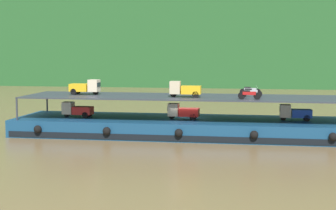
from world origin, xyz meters
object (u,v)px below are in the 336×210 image
object	(u,v)px
mini_truck_lower_aft	(183,111)
mini_truck_upper_stern	(85,87)
cargo_barge	(186,127)
motorcycle_upper_centre	(251,92)
motorcycle_upper_stbd	(250,90)
mini_truck_lower_stern	(77,110)
mini_truck_lower_mid	(295,113)
motorcycle_upper_port	(249,94)
mini_truck_upper_mid	(185,89)

from	to	relation	value
mini_truck_lower_aft	mini_truck_upper_stern	world-z (taller)	mini_truck_upper_stern
cargo_barge	mini_truck_lower_aft	distance (m)	1.50
cargo_barge	mini_truck_upper_stern	size ratio (longest dim) A/B	10.94
mini_truck_upper_stern	motorcycle_upper_centre	size ratio (longest dim) A/B	1.47
cargo_barge	mini_truck_upper_stern	xyz separation A→B (m)	(-9.39, 0.46, 3.44)
mini_truck_upper_stern	motorcycle_upper_stbd	size ratio (longest dim) A/B	1.47
cargo_barge	mini_truck_lower_stern	size ratio (longest dim) A/B	10.99
mini_truck_lower_mid	motorcycle_upper_stbd	xyz separation A→B (m)	(-3.93, 1.74, 1.74)
mini_truck_lower_aft	motorcycle_upper_stbd	distance (m)	6.54
motorcycle_upper_port	motorcycle_upper_stbd	world-z (taller)	same
mini_truck_lower_stern	mini_truck_lower_mid	distance (m)	19.43
mini_truck_lower_stern	mini_truck_lower_aft	xyz separation A→B (m)	(9.69, 0.20, 0.00)
cargo_barge	motorcycle_upper_centre	size ratio (longest dim) A/B	16.05
mini_truck_lower_aft	motorcycle_upper_centre	bearing A→B (deg)	3.68
mini_truck_lower_aft	mini_truck_upper_stern	distance (m)	9.45
motorcycle_upper_centre	mini_truck_lower_stern	bearing A→B (deg)	-177.87
mini_truck_lower_stern	motorcycle_upper_port	xyz separation A→B (m)	(15.50, -1.53, 1.74)
mini_truck_upper_mid	motorcycle_upper_centre	xyz separation A→B (m)	(5.69, 0.79, -0.26)
cargo_barge	mini_truck_lower_aft	xyz separation A→B (m)	(-0.20, -0.35, 1.44)
mini_truck_lower_aft	motorcycle_upper_port	size ratio (longest dim) A/B	1.46
cargo_barge	motorcycle_upper_port	bearing A→B (deg)	-20.40
mini_truck_lower_mid	motorcycle_upper_stbd	distance (m)	4.63
mini_truck_lower_stern	motorcycle_upper_centre	xyz separation A→B (m)	(15.60, 0.58, 1.74)
mini_truck_lower_mid	mini_truck_lower_stern	bearing A→B (deg)	-177.17
mini_truck_upper_mid	mini_truck_lower_stern	bearing A→B (deg)	178.82
mini_truck_lower_mid	motorcycle_upper_stbd	world-z (taller)	motorcycle_upper_stbd
mini_truck_lower_stern	motorcycle_upper_port	size ratio (longest dim) A/B	1.46
mini_truck_lower_stern	mini_truck_upper_stern	size ratio (longest dim) A/B	1.00
cargo_barge	mini_truck_lower_mid	world-z (taller)	mini_truck_lower_mid
mini_truck_lower_mid	mini_truck_upper_mid	bearing A→B (deg)	-173.01
mini_truck_upper_mid	mini_truck_lower_aft	bearing A→B (deg)	118.05
cargo_barge	motorcycle_upper_stbd	distance (m)	6.78
mini_truck_upper_stern	motorcycle_upper_stbd	bearing A→B (deg)	6.40
mini_truck_lower_aft	mini_truck_upper_stern	xyz separation A→B (m)	(-9.20, 0.82, 2.00)
mini_truck_upper_mid	motorcycle_upper_stbd	xyz separation A→B (m)	(5.57, 2.90, -0.26)
mini_truck_lower_aft	motorcycle_upper_stbd	bearing A→B (deg)	23.35
mini_truck_lower_aft	motorcycle_upper_stbd	world-z (taller)	motorcycle_upper_stbd
mini_truck_upper_stern	mini_truck_lower_aft	bearing A→B (deg)	-5.08
cargo_barge	motorcycle_upper_stbd	world-z (taller)	motorcycle_upper_stbd
mini_truck_upper_mid	motorcycle_upper_port	bearing A→B (deg)	-13.37
mini_truck_upper_stern	motorcycle_upper_centre	world-z (taller)	mini_truck_upper_stern
cargo_barge	motorcycle_upper_centre	world-z (taller)	motorcycle_upper_centre
mini_truck_lower_stern	motorcycle_upper_stbd	size ratio (longest dim) A/B	1.46
mini_truck_lower_aft	motorcycle_upper_centre	distance (m)	6.17
mini_truck_upper_mid	motorcycle_upper_centre	size ratio (longest dim) A/B	1.46
mini_truck_upper_mid	motorcycle_upper_stbd	bearing A→B (deg)	27.53
mini_truck_lower_aft	mini_truck_lower_mid	size ratio (longest dim) A/B	1.00
cargo_barge	motorcycle_upper_port	distance (m)	6.78
mini_truck_upper_mid	motorcycle_upper_port	xyz separation A→B (m)	(5.59, -1.33, -0.26)
motorcycle_upper_centre	mini_truck_lower_aft	bearing A→B (deg)	-176.32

